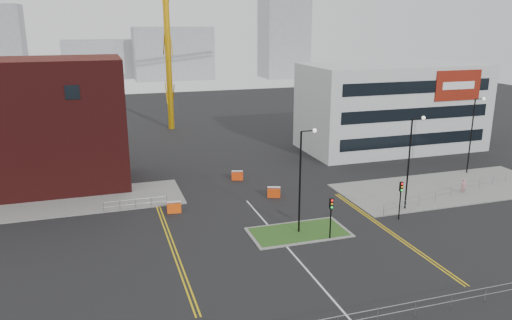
% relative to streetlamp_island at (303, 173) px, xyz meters
% --- Properties ---
extents(ground, '(200.00, 200.00, 0.00)m').
position_rel_streetlamp_island_xyz_m(ground, '(-2.22, -8.00, -5.41)').
color(ground, black).
rests_on(ground, ground).
extents(pavement_left, '(28.00, 8.00, 0.12)m').
position_rel_streetlamp_island_xyz_m(pavement_left, '(-22.22, 14.00, -5.35)').
color(pavement_left, slate).
rests_on(pavement_left, ground).
extents(pavement_right, '(24.00, 10.00, 0.12)m').
position_rel_streetlamp_island_xyz_m(pavement_right, '(19.78, 6.00, -5.35)').
color(pavement_right, slate).
rests_on(pavement_right, ground).
extents(island_kerb, '(8.60, 4.60, 0.08)m').
position_rel_streetlamp_island_xyz_m(island_kerb, '(-0.22, 0.00, -5.37)').
color(island_kerb, slate).
rests_on(island_kerb, ground).
extents(grass_island, '(8.00, 4.00, 0.12)m').
position_rel_streetlamp_island_xyz_m(grass_island, '(-0.22, 0.00, -5.35)').
color(grass_island, '#26511B').
rests_on(grass_island, ground).
extents(brick_building, '(24.20, 10.07, 14.24)m').
position_rel_streetlamp_island_xyz_m(brick_building, '(-25.19, 20.00, 1.44)').
color(brick_building, '#451211').
rests_on(brick_building, ground).
extents(office_block, '(25.00, 12.20, 12.00)m').
position_rel_streetlamp_island_xyz_m(office_block, '(23.79, 23.97, 0.59)').
color(office_block, silver).
rests_on(office_block, ground).
extents(streetlamp_island, '(1.46, 0.36, 9.18)m').
position_rel_streetlamp_island_xyz_m(streetlamp_island, '(0.00, 0.00, 0.00)').
color(streetlamp_island, black).
rests_on(streetlamp_island, ground).
extents(streetlamp_right_near, '(1.46, 0.36, 9.18)m').
position_rel_streetlamp_island_xyz_m(streetlamp_right_near, '(12.00, 2.00, 0.00)').
color(streetlamp_right_near, black).
rests_on(streetlamp_right_near, ground).
extents(streetlamp_right_far, '(1.46, 0.36, 9.18)m').
position_rel_streetlamp_island_xyz_m(streetlamp_right_far, '(26.00, 10.00, 0.00)').
color(streetlamp_right_far, black).
rests_on(streetlamp_right_far, ground).
extents(traffic_light_island, '(0.28, 0.33, 3.65)m').
position_rel_streetlamp_island_xyz_m(traffic_light_island, '(1.78, -2.02, -2.85)').
color(traffic_light_island, black).
rests_on(traffic_light_island, ground).
extents(traffic_light_right, '(0.28, 0.33, 3.65)m').
position_rel_streetlamp_island_xyz_m(traffic_light_right, '(9.78, -0.02, -2.85)').
color(traffic_light_right, black).
rests_on(traffic_light_right, ground).
extents(railing_front, '(24.05, 0.05, 1.10)m').
position_rel_streetlamp_island_xyz_m(railing_front, '(-2.22, -14.00, -4.63)').
color(railing_front, gray).
rests_on(railing_front, ground).
extents(railing_left, '(6.05, 0.05, 1.10)m').
position_rel_streetlamp_island_xyz_m(railing_left, '(-13.22, 10.00, -4.67)').
color(railing_left, gray).
rests_on(railing_left, ground).
extents(railing_right, '(19.05, 5.05, 1.10)m').
position_rel_streetlamp_island_xyz_m(railing_right, '(18.28, 3.50, -4.63)').
color(railing_right, gray).
rests_on(railing_right, ground).
extents(centre_line, '(0.15, 30.00, 0.01)m').
position_rel_streetlamp_island_xyz_m(centre_line, '(-2.22, -6.00, -5.41)').
color(centre_line, silver).
rests_on(centre_line, ground).
extents(yellow_left_a, '(0.12, 24.00, 0.01)m').
position_rel_streetlamp_island_xyz_m(yellow_left_a, '(-11.22, 2.00, -5.41)').
color(yellow_left_a, gold).
rests_on(yellow_left_a, ground).
extents(yellow_left_b, '(0.12, 24.00, 0.01)m').
position_rel_streetlamp_island_xyz_m(yellow_left_b, '(-10.92, 2.00, -5.41)').
color(yellow_left_b, gold).
rests_on(yellow_left_b, ground).
extents(yellow_right_a, '(0.12, 20.00, 0.01)m').
position_rel_streetlamp_island_xyz_m(yellow_right_a, '(7.28, -2.00, -5.41)').
color(yellow_right_a, gold).
rests_on(yellow_right_a, ground).
extents(yellow_right_b, '(0.12, 20.00, 0.01)m').
position_rel_streetlamp_island_xyz_m(yellow_right_b, '(7.58, -2.00, -5.41)').
color(yellow_right_b, gold).
rests_on(yellow_right_b, ground).
extents(skyline_b, '(24.00, 12.00, 16.00)m').
position_rel_streetlamp_island_xyz_m(skyline_b, '(7.78, 122.00, 2.59)').
color(skyline_b, gray).
rests_on(skyline_b, ground).
extents(skyline_c, '(14.00, 12.00, 28.00)m').
position_rel_streetlamp_island_xyz_m(skyline_c, '(42.78, 117.00, 8.59)').
color(skyline_c, gray).
rests_on(skyline_c, ground).
extents(skyline_d, '(30.00, 12.00, 12.00)m').
position_rel_streetlamp_island_xyz_m(skyline_d, '(-10.22, 132.00, 0.59)').
color(skyline_d, gray).
rests_on(skyline_d, ground).
extents(pedestrian, '(0.66, 0.46, 1.73)m').
position_rel_streetlamp_island_xyz_m(pedestrian, '(20.25, 3.99, -4.55)').
color(pedestrian, '#C27D86').
rests_on(pedestrian, ground).
extents(barrier_left, '(1.37, 0.60, 1.12)m').
position_rel_streetlamp_island_xyz_m(barrier_left, '(-9.79, 8.00, -4.81)').
color(barrier_left, '#F9500D').
rests_on(barrier_left, ground).
extents(barrier_mid, '(1.40, 0.87, 1.12)m').
position_rel_streetlamp_island_xyz_m(barrier_mid, '(0.78, 9.19, -4.80)').
color(barrier_mid, '#DC400C').
rests_on(barrier_mid, ground).
extents(barrier_right, '(1.36, 0.83, 1.09)m').
position_rel_streetlamp_island_xyz_m(barrier_right, '(-1.25, 16.00, -4.82)').
color(barrier_right, '#F8420D').
rests_on(barrier_right, ground).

